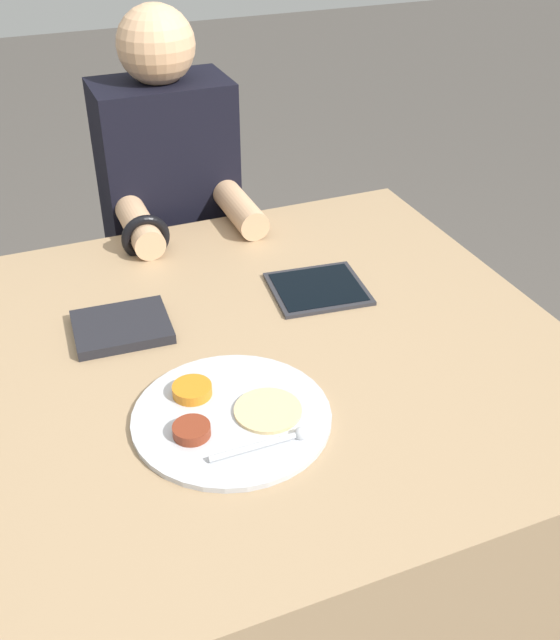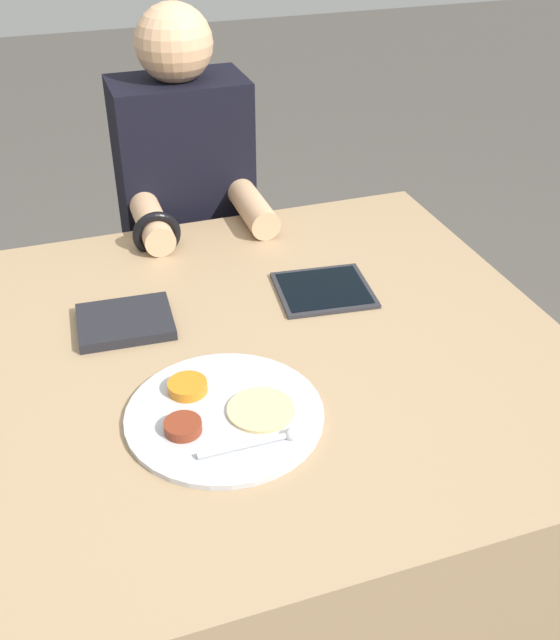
{
  "view_description": "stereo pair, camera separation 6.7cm",
  "coord_description": "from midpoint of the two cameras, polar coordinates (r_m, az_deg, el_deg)",
  "views": [
    {
      "loc": [
        -0.37,
        -1.06,
        1.54
      ],
      "look_at": [
        0.06,
        -0.02,
        0.79
      ],
      "focal_mm": 42.0,
      "sensor_mm": 36.0,
      "label": 1
    },
    {
      "loc": [
        -0.3,
        -1.08,
        1.54
      ],
      "look_at": [
        0.06,
        -0.02,
        0.79
      ],
      "focal_mm": 42.0,
      "sensor_mm": 36.0,
      "label": 2
    }
  ],
  "objects": [
    {
      "name": "ground_plane",
      "position": [
        1.9,
        -0.87,
        -20.24
      ],
      "size": [
        12.0,
        12.0,
        0.0
      ],
      "primitive_type": "plane",
      "color": "#4C4742"
    },
    {
      "name": "person_diner",
      "position": [
        2.04,
        -5.95,
        5.28
      ],
      "size": [
        0.34,
        0.42,
        1.2
      ],
      "color": "black",
      "rests_on": "ground_plane"
    },
    {
      "name": "dining_table",
      "position": [
        1.62,
        -0.98,
        -12.63
      ],
      "size": [
        1.19,
        1.08,
        0.73
      ],
      "color": "#9E7F5B",
      "rests_on": "ground_plane"
    },
    {
      "name": "tablet_device",
      "position": [
        1.55,
        4.59,
        2.29
      ],
      "size": [
        0.21,
        0.19,
        0.01
      ],
      "color": "#28282D",
      "rests_on": "dining_table"
    },
    {
      "name": "thali_tray",
      "position": [
        1.22,
        -2.8,
        -7.17
      ],
      "size": [
        0.32,
        0.32,
        0.03
      ],
      "color": "#B7BABF",
      "rests_on": "dining_table"
    },
    {
      "name": "red_notebook",
      "position": [
        1.46,
        -10.43,
        -0.19
      ],
      "size": [
        0.19,
        0.16,
        0.02
      ],
      "color": "silver",
      "rests_on": "dining_table"
    }
  ]
}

